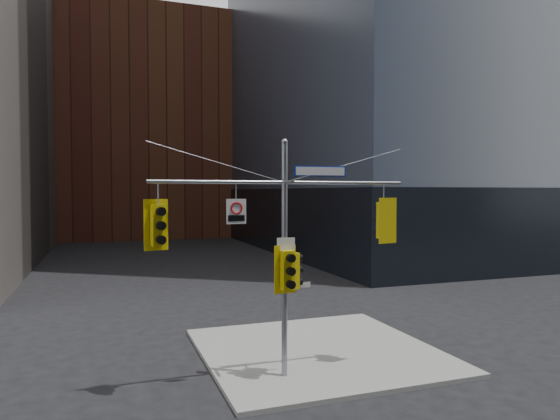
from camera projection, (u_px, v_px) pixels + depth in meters
ground at (310, 407)px, 13.23m from camera, size 160.00×160.00×0.00m
sidewalk_corner at (318, 351)px, 17.66m from camera, size 8.00×8.00×0.15m
podium_ne at (436, 217)px, 52.63m from camera, size 36.40×36.40×6.00m
brick_midrise at (142, 130)px, 67.32m from camera, size 26.00×20.00×28.00m
signal_assembly at (285, 235)px, 14.94m from camera, size 8.00×0.80×7.30m
traffic_light_west_arm at (158, 225)px, 13.70m from camera, size 0.68×0.62×1.43m
traffic_light_east_arm at (384, 220)px, 16.07m from camera, size 0.69×0.61×1.46m
traffic_light_pole_side at (294, 270)px, 15.11m from camera, size 0.47×0.40×1.10m
traffic_light_pole_front at (288, 270)px, 14.73m from camera, size 0.69×0.57×1.44m
street_sign_blade at (320, 171)px, 15.27m from camera, size 1.68×0.15×0.33m
regulatory_sign_arm at (236, 211)px, 14.40m from camera, size 0.58×0.07×0.73m
regulatory_sign_pole at (286, 250)px, 14.85m from camera, size 0.55×0.09×0.72m
street_blade_ew at (298, 285)px, 15.16m from camera, size 0.77×0.05×0.15m
street_blade_ns at (279, 281)px, 15.43m from camera, size 0.06×0.66×0.13m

